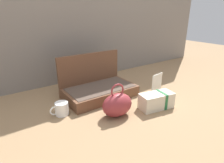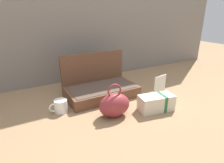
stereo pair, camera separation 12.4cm
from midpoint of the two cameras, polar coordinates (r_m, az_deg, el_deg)
The scene contains 6 objects.
ground_plane at distance 1.33m, azimuth 2.64°, elevation -6.26°, with size 6.00×6.00×0.00m, color #8C6D4C.
open_suitcase at distance 1.41m, azimuth -1.17°, elevation -1.58°, with size 0.51×0.30×0.30m.
teal_pouch_handbag at distance 1.13m, azimuth 3.89°, elevation -7.12°, with size 0.20×0.14×0.21m.
cream_toiletry_bag at distance 1.25m, azimuth 16.15°, elevation -6.28°, with size 0.24×0.14×0.11m.
coffee_mug at distance 1.21m, azimuth -12.51°, elevation -7.35°, with size 0.11×0.08×0.08m.
info_card_left at distance 1.43m, azimuth 16.68°, elevation -1.45°, with size 0.12×0.01×0.16m, color silver.
Camera 2 is at (-0.57, -1.04, 0.60)m, focal length 30.22 mm.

